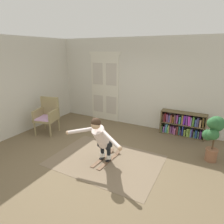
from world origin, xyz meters
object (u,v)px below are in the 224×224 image
(skis_pair, at_px, (106,159))
(potted_plant, at_px, (213,133))
(wicker_chair, at_px, (47,115))
(person_skier, at_px, (101,137))
(bookshelf, at_px, (182,125))

(skis_pair, bearing_deg, potted_plant, 28.19)
(wicker_chair, distance_m, person_skier, 2.55)
(potted_plant, bearing_deg, person_skier, -147.72)
(wicker_chair, bearing_deg, person_skier, -17.92)
(wicker_chair, bearing_deg, potted_plant, 7.31)
(bookshelf, xyz_separation_m, potted_plant, (0.83, -1.14, 0.35))
(person_skier, bearing_deg, potted_plant, 32.28)
(potted_plant, distance_m, skis_pair, 2.54)
(person_skier, bearing_deg, wicker_chair, 162.08)
(skis_pair, distance_m, person_skier, 0.70)
(potted_plant, bearing_deg, skis_pair, -151.81)
(bookshelf, relative_size, wicker_chair, 1.18)
(potted_plant, height_order, person_skier, person_skier)
(bookshelf, height_order, person_skier, person_skier)
(wicker_chair, bearing_deg, skis_pair, -13.08)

